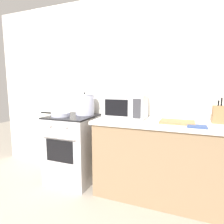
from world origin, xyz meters
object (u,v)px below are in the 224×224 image
at_px(microwave, 126,106).
at_px(oven_mitt, 197,126).
at_px(cutting_board, 177,122).
at_px(stove, 73,148).
at_px(frying_pan, 60,114).
at_px(knife_block, 219,114).
at_px(stock_pot, 85,104).

bearing_deg(microwave, oven_mitt, -16.46).
bearing_deg(cutting_board, stove, -179.95).
relative_size(frying_pan, microwave, 0.89).
relative_size(stove, knife_block, 3.31).
bearing_deg(stock_pot, oven_mitt, -11.85).
height_order(frying_pan, oven_mitt, frying_pan).
relative_size(cutting_board, oven_mitt, 2.00).
distance_m(stock_pot, oven_mitt, 1.45).
bearing_deg(frying_pan, knife_block, 7.28).
relative_size(stove, stock_pot, 2.65).
bearing_deg(microwave, frying_pan, -168.15).
bearing_deg(stove, cutting_board, 0.05).
bearing_deg(knife_block, cutting_board, -161.49).
xyz_separation_m(frying_pan, cutting_board, (1.47, 0.10, -0.02)).
xyz_separation_m(stock_pot, microwave, (0.61, -0.06, 0.01)).
bearing_deg(stock_pot, frying_pan, -135.50).
xyz_separation_m(cutting_board, oven_mitt, (0.19, -0.16, -0.00)).
bearing_deg(knife_block, stock_pot, -179.90).
relative_size(frying_pan, knife_block, 1.59).
height_order(knife_block, oven_mitt, knife_block).
xyz_separation_m(stove, frying_pan, (-0.12, -0.10, 0.48)).
xyz_separation_m(stove, knife_block, (1.76, 0.14, 0.56)).
relative_size(stove, microwave, 1.84).
xyz_separation_m(frying_pan, microwave, (0.85, 0.18, 0.12)).
bearing_deg(oven_mitt, stock_pot, 168.15).
relative_size(stove, cutting_board, 2.56).
height_order(microwave, knife_block, microwave).
bearing_deg(microwave, knife_block, 3.44).
relative_size(cutting_board, knife_block, 1.29).
xyz_separation_m(stock_pot, cutting_board, (1.22, -0.14, -0.13)).
bearing_deg(cutting_board, microwave, 172.76).
bearing_deg(knife_block, oven_mitt, -127.05).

